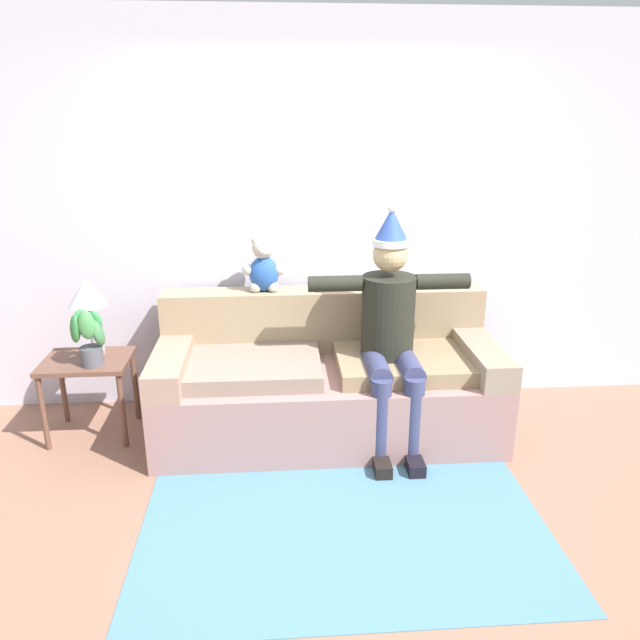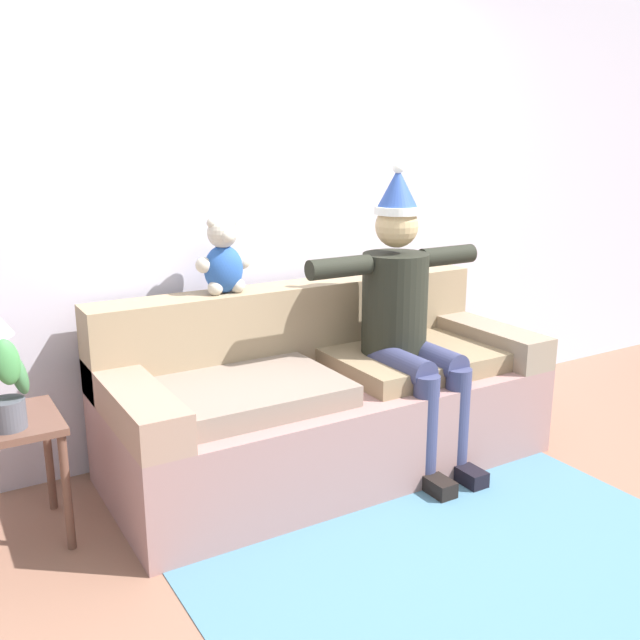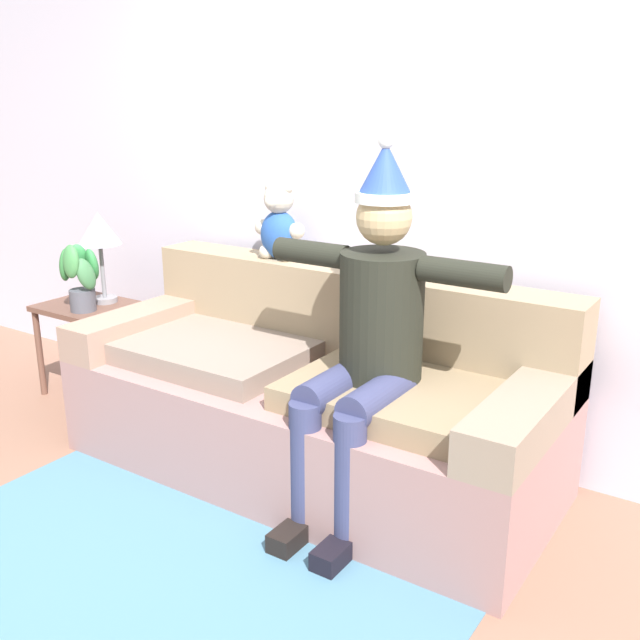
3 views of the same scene
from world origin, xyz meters
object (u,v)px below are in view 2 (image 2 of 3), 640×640
(person_seated, at_px, (406,314))
(teddy_bear, at_px, (223,259))
(couch, at_px, (324,399))
(potted_plant, at_px, (2,381))

(person_seated, relative_size, teddy_bear, 4.03)
(couch, bearing_deg, potted_plant, -177.54)
(couch, relative_size, potted_plant, 5.76)
(person_seated, height_order, teddy_bear, person_seated)
(person_seated, bearing_deg, potted_plant, 176.77)
(couch, height_order, person_seated, person_seated)
(couch, xyz_separation_m, person_seated, (0.38, -0.17, 0.44))
(teddy_bear, distance_m, potted_plant, 1.20)
(person_seated, height_order, potted_plant, person_seated)
(couch, height_order, teddy_bear, teddy_bear)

